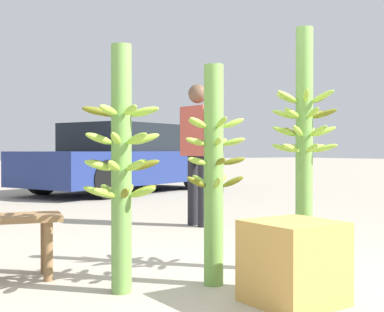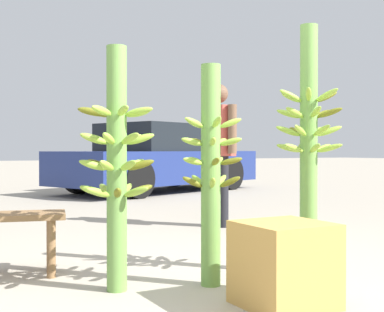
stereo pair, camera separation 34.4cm
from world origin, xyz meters
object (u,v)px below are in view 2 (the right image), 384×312
(parked_car, at_px, (160,159))
(banana_stalk_left, at_px, (117,163))
(banana_stalk_right, at_px, (309,144))
(vendor_person, at_px, (219,142))
(banana_stalk_center, at_px, (211,171))
(produce_crate, at_px, (284,264))

(parked_car, bearing_deg, banana_stalk_left, 131.68)
(banana_stalk_left, relative_size, parked_car, 0.31)
(banana_stalk_right, distance_m, vendor_person, 2.34)
(banana_stalk_center, relative_size, produce_crate, 3.03)
(parked_car, xyz_separation_m, produce_crate, (-2.81, -7.57, -0.44))
(banana_stalk_center, height_order, banana_stalk_right, banana_stalk_right)
(banana_stalk_center, distance_m, banana_stalk_right, 0.77)
(vendor_person, xyz_separation_m, parked_car, (1.54, 4.81, -0.28))
(banana_stalk_center, distance_m, parked_car, 7.59)
(banana_stalk_left, relative_size, vendor_person, 0.93)
(banana_stalk_center, bearing_deg, produce_crate, -77.81)
(banana_stalk_center, distance_m, vendor_person, 2.61)
(vendor_person, height_order, parked_car, vendor_person)
(parked_car, bearing_deg, banana_stalk_right, 141.53)
(parked_car, relative_size, produce_crate, 10.43)
(banana_stalk_right, distance_m, parked_car, 7.39)
(parked_car, bearing_deg, vendor_person, 141.02)
(banana_stalk_left, relative_size, banana_stalk_right, 0.87)
(banana_stalk_right, bearing_deg, vendor_person, 73.86)
(banana_stalk_center, relative_size, vendor_person, 0.88)
(banana_stalk_left, xyz_separation_m, parked_car, (3.50, 6.83, -0.10))
(banana_stalk_center, xyz_separation_m, produce_crate, (0.12, -0.58, -0.49))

